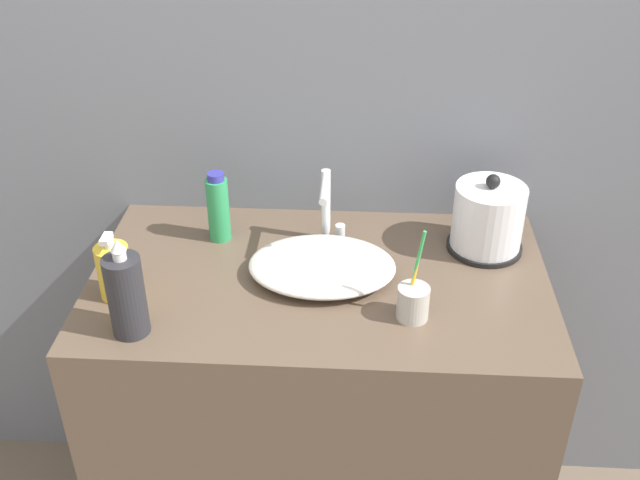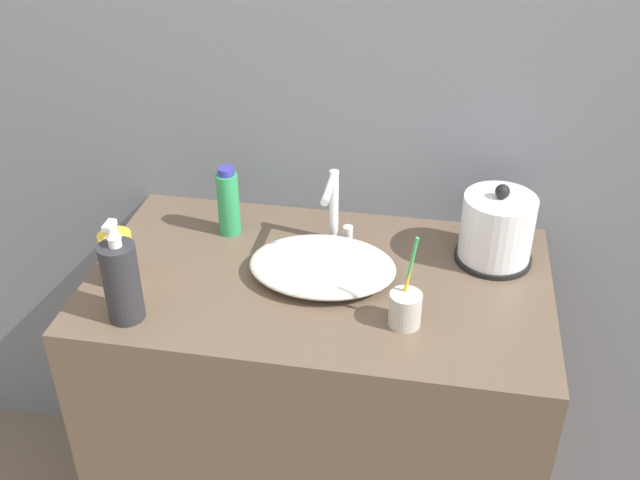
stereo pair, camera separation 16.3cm
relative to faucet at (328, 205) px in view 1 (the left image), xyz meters
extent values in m
cube|color=slate|center=(-0.01, 0.17, 0.28)|extent=(6.00, 0.04, 2.60)
cube|color=brown|center=(-0.01, -0.14, -0.57)|extent=(1.03, 0.60, 0.92)
ellipsoid|color=silver|center=(-0.01, -0.14, -0.08)|extent=(0.33, 0.25, 0.05)
cylinder|color=silver|center=(-0.01, 0.02, -0.01)|extent=(0.02, 0.02, 0.19)
cylinder|color=silver|center=(-0.01, -0.05, 0.07)|extent=(0.02, 0.13, 0.02)
cylinder|color=silver|center=(0.03, 0.02, -0.09)|extent=(0.02, 0.02, 0.04)
cylinder|color=black|center=(0.37, 0.00, -0.10)|extent=(0.18, 0.18, 0.01)
cylinder|color=silver|center=(0.37, 0.00, -0.02)|extent=(0.16, 0.16, 0.16)
sphere|color=black|center=(0.37, 0.00, 0.08)|extent=(0.03, 0.03, 0.03)
cylinder|color=#B7B2A8|center=(0.19, -0.28, -0.07)|extent=(0.07, 0.07, 0.08)
cylinder|color=green|center=(0.19, -0.27, 0.01)|extent=(0.03, 0.01, 0.18)
cylinder|color=yellow|center=(0.19, -0.27, 0.00)|extent=(0.03, 0.01, 0.16)
cylinder|color=gold|center=(-0.44, -0.24, -0.04)|extent=(0.07, 0.07, 0.12)
cylinder|color=white|center=(-0.44, -0.24, 0.03)|extent=(0.02, 0.02, 0.02)
cube|color=white|center=(-0.44, -0.25, 0.05)|extent=(0.02, 0.04, 0.01)
cylinder|color=#28282D|center=(-0.38, -0.36, -0.02)|extent=(0.08, 0.08, 0.18)
cylinder|color=white|center=(-0.38, -0.36, 0.08)|extent=(0.03, 0.03, 0.02)
cone|color=white|center=(-0.38, -0.36, 0.10)|extent=(0.03, 0.03, 0.02)
cylinder|color=#2D9956|center=(-0.26, 0.01, -0.03)|extent=(0.05, 0.05, 0.16)
cylinder|color=#333399|center=(-0.26, 0.01, 0.06)|extent=(0.04, 0.04, 0.02)
camera|label=1|loc=(0.07, -1.52, 0.87)|focal=42.00mm
camera|label=2|loc=(0.23, -1.50, 0.87)|focal=42.00mm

